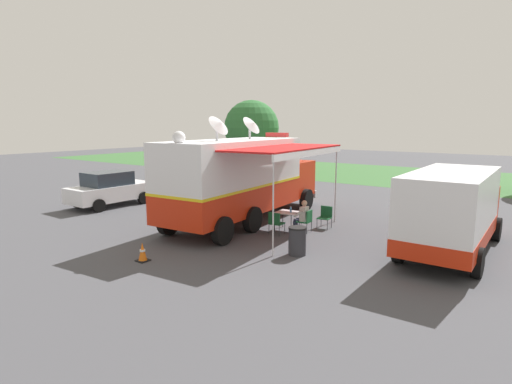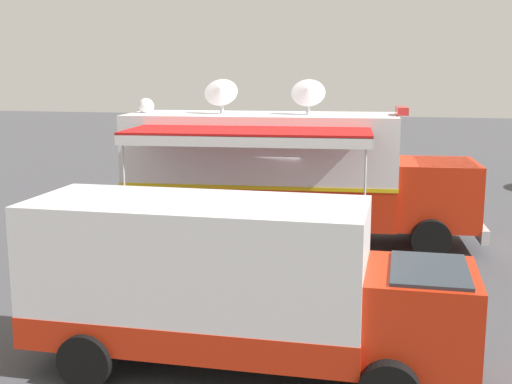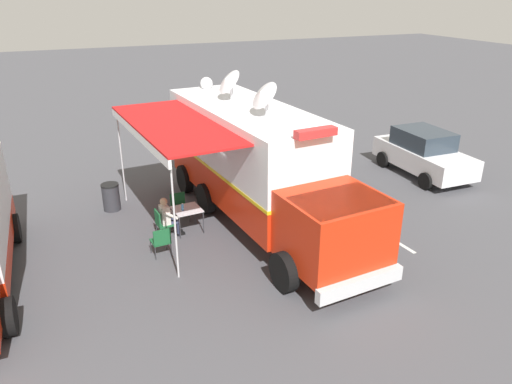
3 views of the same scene
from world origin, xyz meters
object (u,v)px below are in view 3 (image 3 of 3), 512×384
(command_truck, at_px, (257,162))
(seated_responder, at_px, (168,216))
(folding_chair_spare_by_truck, at_px, (161,240))
(car_behind_truck, at_px, (423,153))
(folding_chair_at_table, at_px, (162,222))
(traffic_cone, at_px, (188,158))
(folding_table, at_px, (187,211))
(water_bottle, at_px, (183,207))
(folding_chair_beside_table, at_px, (179,205))
(trash_bin, at_px, (111,197))

(command_truck, distance_m, seated_responder, 3.12)
(folding_chair_spare_by_truck, xyz_separation_m, car_behind_truck, (-10.90, -2.27, 0.37))
(folding_chair_at_table, relative_size, traffic_cone, 1.50)
(folding_table, bearing_deg, water_bottle, 20.59)
(seated_responder, bearing_deg, folding_chair_at_table, 4.37)
(water_bottle, distance_m, traffic_cone, 6.08)
(folding_chair_beside_table, xyz_separation_m, traffic_cone, (-1.66, -4.89, -0.23))
(trash_bin, bearing_deg, folding_table, 127.48)
(command_truck, relative_size, trash_bin, 10.60)
(command_truck, bearing_deg, trash_bin, -32.61)
(command_truck, relative_size, folding_chair_at_table, 11.09)
(folding_table, bearing_deg, folding_chair_beside_table, -88.33)
(trash_bin, distance_m, traffic_cone, 4.81)
(seated_responder, xyz_separation_m, traffic_cone, (-2.24, -5.85, -0.37))
(trash_bin, bearing_deg, seated_responder, 116.43)
(command_truck, height_order, seated_responder, command_truck)
(trash_bin, relative_size, car_behind_truck, 0.21)
(folding_chair_spare_by_truck, height_order, car_behind_truck, car_behind_truck)
(folding_chair_at_table, distance_m, folding_chair_spare_by_truck, 1.11)
(folding_chair_spare_by_truck, bearing_deg, trash_bin, -77.34)
(folding_chair_at_table, xyz_separation_m, seated_responder, (-0.19, -0.01, 0.14))
(command_truck, distance_m, car_behind_truck, 7.77)
(command_truck, bearing_deg, car_behind_truck, -170.78)
(water_bottle, bearing_deg, folding_table, -159.41)
(folding_chair_at_table, bearing_deg, command_truck, 179.26)
(folding_chair_at_table, relative_size, folding_chair_beside_table, 1.00)
(traffic_cone, bearing_deg, folding_chair_spare_by_truck, 68.73)
(folding_table, distance_m, folding_chair_spare_by_truck, 1.62)
(folding_chair_at_table, height_order, seated_responder, seated_responder)
(command_truck, xyz_separation_m, folding_table, (2.23, -0.16, -1.27))
(folding_chair_at_table, distance_m, folding_chair_beside_table, 1.25)
(folding_chair_spare_by_truck, xyz_separation_m, seated_responder, (-0.46, -1.09, 0.14))
(seated_responder, bearing_deg, folding_table, -169.70)
(folding_table, bearing_deg, traffic_cone, -105.87)
(water_bottle, distance_m, folding_chair_at_table, 0.74)
(folding_chair_beside_table, distance_m, car_behind_truck, 9.86)
(folding_table, relative_size, water_bottle, 3.83)
(traffic_cone, bearing_deg, trash_bin, 42.83)
(folding_chair_beside_table, relative_size, folding_chair_spare_by_truck, 1.00)
(water_bottle, xyz_separation_m, trash_bin, (1.75, -2.52, -0.38))
(traffic_cone, relative_size, car_behind_truck, 0.14)
(folding_chair_beside_table, distance_m, folding_chair_spare_by_truck, 2.30)
(folding_table, xyz_separation_m, folding_chair_beside_table, (0.02, -0.85, -0.16))
(trash_bin, height_order, car_behind_truck, car_behind_truck)
(folding_table, distance_m, car_behind_truck, 9.89)
(water_bottle, distance_m, folding_chair_spare_by_truck, 1.51)
(traffic_cone, distance_m, car_behind_truck, 9.45)
(folding_chair_at_table, bearing_deg, traffic_cone, -112.51)
(command_truck, distance_m, folding_chair_at_table, 3.35)
(seated_responder, relative_size, traffic_cone, 2.16)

